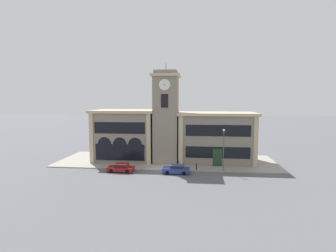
% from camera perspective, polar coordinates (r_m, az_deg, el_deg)
% --- Properties ---
extents(ground_plane, '(300.00, 300.00, 0.00)m').
position_cam_1_polar(ground_plane, '(41.40, -1.28, -9.70)').
color(ground_plane, '#56565B').
extents(sidewalk_kerb, '(38.23, 12.53, 0.15)m').
position_cam_1_polar(sidewalk_kerb, '(47.40, -0.30, -7.61)').
color(sidewalk_kerb, gray).
rests_on(sidewalk_kerb, ground_plane).
extents(clock_tower, '(4.83, 4.83, 17.13)m').
position_cam_1_polar(clock_tower, '(45.28, -0.44, 1.93)').
color(clock_tower, gray).
rests_on(clock_tower, ground_plane).
extents(town_hall_left_wing, '(11.34, 7.98, 9.17)m').
position_cam_1_polar(town_hall_left_wing, '(48.59, -9.28, -1.92)').
color(town_hall_left_wing, gray).
rests_on(town_hall_left_wing, ground_plane).
extents(town_hall_right_wing, '(13.45, 7.98, 8.81)m').
position_cam_1_polar(town_hall_right_wing, '(47.04, 10.43, -2.41)').
color(town_hall_right_wing, gray).
rests_on(town_hall_right_wing, ground_plane).
extents(parked_car_near, '(4.07, 1.86, 1.30)m').
position_cam_1_polar(parked_car_near, '(41.21, -10.19, -8.89)').
color(parked_car_near, maroon).
rests_on(parked_car_near, ground_plane).
extents(parked_car_mid, '(4.07, 1.90, 1.32)m').
position_cam_1_polar(parked_car_mid, '(39.72, 1.86, -9.33)').
color(parked_car_mid, navy).
rests_on(parked_car_mid, ground_plane).
extents(street_lamp, '(0.36, 0.36, 6.47)m').
position_cam_1_polar(street_lamp, '(40.76, 12.01, -3.83)').
color(street_lamp, '#4C4C51').
rests_on(street_lamp, sidewalk_kerb).
extents(bollard, '(0.18, 0.18, 1.06)m').
position_cam_1_polar(bollard, '(41.39, 6.19, -8.77)').
color(bollard, black).
rests_on(bollard, sidewalk_kerb).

